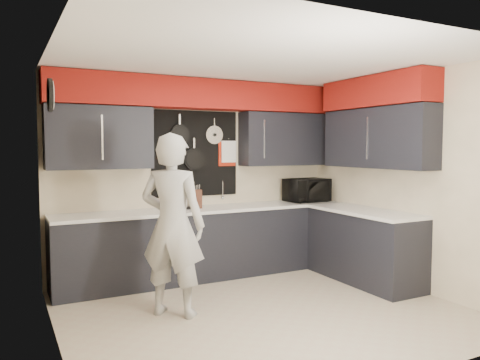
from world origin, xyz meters
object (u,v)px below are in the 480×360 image
microwave (307,190)px  knife_block (197,199)px  utensil_crock (183,203)px  person (173,225)px  coffee_maker (182,197)px

microwave → knife_block: bearing=175.8°
utensil_crock → knife_block: bearing=0.2°
knife_block → person: 1.36m
person → utensil_crock: bearing=-72.6°
knife_block → coffee_maker: 0.20m
knife_block → coffee_maker: size_ratio=0.84×
microwave → person: size_ratio=0.33×
microwave → coffee_maker: (-1.90, 0.07, -0.02)m
coffee_maker → knife_block: bearing=-24.1°
utensil_crock → person: (-0.53, -1.15, -0.07)m
microwave → knife_block: 1.71m
microwave → utensil_crock: size_ratio=4.01×
microwave → knife_block: microwave is taller
microwave → person: person is taller
utensil_crock → microwave: bearing=-0.8°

